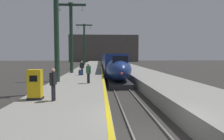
{
  "coord_description": "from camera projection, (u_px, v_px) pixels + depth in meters",
  "views": [
    {
      "loc": [
        -2.1,
        -8.21,
        3.41
      ],
      "look_at": [
        -0.77,
        14.83,
        1.8
      ],
      "focal_mm": 33.91,
      "sensor_mm": 36.0,
      "label": 1
    }
  ],
  "objects": [
    {
      "name": "rail_main_left",
      "position": [
        108.0,
        75.0,
        35.87
      ],
      "size": [
        0.08,
        110.0,
        0.12
      ],
      "primitive_type": "cube",
      "color": "slate",
      "rests_on": "ground"
    },
    {
      "name": "ground_plane",
      "position": [
        152.0,
        140.0,
        8.53
      ],
      "size": [
        260.0,
        260.0,
        0.0
      ],
      "primitive_type": "plane",
      "color": "#33302D"
    },
    {
      "name": "platform_left_safety_stripe",
      "position": [
        102.0,
        70.0,
        33.01
      ],
      "size": [
        0.2,
        107.8,
        0.01
      ],
      "primitive_type": "cube",
      "color": "yellow",
      "rests_on": "platform_left"
    },
    {
      "name": "platform_left",
      "position": [
        87.0,
        74.0,
        32.91
      ],
      "size": [
        4.8,
        110.0,
        1.05
      ],
      "primitive_type": "cube",
      "color": "gray",
      "rests_on": "ground"
    },
    {
      "name": "station_column_mid",
      "position": [
        56.0,
        12.0,
        18.49
      ],
      "size": [
        4.0,
        0.68,
        10.38
      ],
      "color": "#1E3828",
      "rests_on": "platform_left"
    },
    {
      "name": "passenger_near_edge",
      "position": [
        82.0,
        67.0,
        25.26
      ],
      "size": [
        0.55,
        0.32,
        1.69
      ],
      "color": "#23232D",
      "rests_on": "platform_left"
    },
    {
      "name": "passenger_far_waiting",
      "position": [
        88.0,
        72.0,
        17.77
      ],
      "size": [
        0.42,
        0.44,
        1.69
      ],
      "color": "#23232D",
      "rests_on": "platform_left"
    },
    {
      "name": "ticket_machine_yellow",
      "position": [
        35.0,
        86.0,
        11.27
      ],
      "size": [
        0.76,
        0.62,
        1.6
      ],
      "color": "yellow",
      "rests_on": "platform_left"
    },
    {
      "name": "rail_main_right",
      "position": [
        117.0,
        75.0,
        35.96
      ],
      "size": [
        0.08,
        110.0,
        0.12
      ],
      "primitive_type": "cube",
      "color": "slate",
      "rests_on": "ground"
    },
    {
      "name": "station_column_distant",
      "position": [
        84.0,
        41.0,
        51.93
      ],
      "size": [
        4.0,
        0.68,
        9.98
      ],
      "color": "#1E3828",
      "rests_on": "platform_left"
    },
    {
      "name": "platform_right",
      "position": [
        139.0,
        74.0,
        33.38
      ],
      "size": [
        4.8,
        110.0,
        1.05
      ],
      "primitive_type": "cube",
      "color": "gray",
      "rests_on": "ground"
    },
    {
      "name": "passenger_mid_platform",
      "position": [
        53.0,
        82.0,
        10.87
      ],
      "size": [
        0.31,
        0.55,
        1.69
      ],
      "color": "#23232D",
      "rests_on": "platform_left"
    },
    {
      "name": "highspeed_train_main",
      "position": [
        108.0,
        61.0,
        57.11
      ],
      "size": [
        2.92,
        75.76,
        3.6
      ],
      "color": "navy",
      "rests_on": "ground"
    },
    {
      "name": "terminus_back_wall",
      "position": [
        104.0,
        48.0,
        109.63
      ],
      "size": [
        36.0,
        2.0,
        14.0
      ],
      "primitive_type": "cube",
      "color": "#4C4742",
      "rests_on": "ground"
    },
    {
      "name": "station_column_far",
      "position": [
        71.0,
        31.0,
        28.13
      ],
      "size": [
        4.0,
        0.68,
        9.27
      ],
      "color": "#1E3828",
      "rests_on": "platform_left"
    },
    {
      "name": "rolling_suitcase",
      "position": [
        80.0,
        73.0,
        25.07
      ],
      "size": [
        0.4,
        0.22,
        0.98
      ],
      "color": "navy",
      "rests_on": "platform_left"
    }
  ]
}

